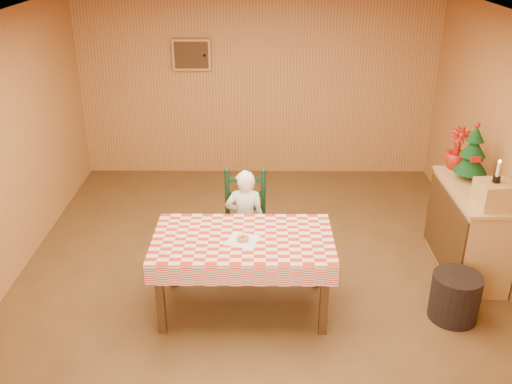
# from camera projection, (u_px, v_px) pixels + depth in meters

# --- Properties ---
(ground) EXTENTS (6.00, 6.00, 0.00)m
(ground) POSITION_uv_depth(u_px,v_px,m) (256.00, 284.00, 5.85)
(ground) COLOR brown
(ground) RESTS_ON ground
(cabin_walls) EXTENTS (5.10, 6.05, 2.65)m
(cabin_walls) POSITION_uv_depth(u_px,v_px,m) (256.00, 97.00, 5.56)
(cabin_walls) COLOR #C58747
(cabin_walls) RESTS_ON ground
(dining_table) EXTENTS (1.66, 0.96, 0.77)m
(dining_table) POSITION_uv_depth(u_px,v_px,m) (243.00, 246.00, 5.20)
(dining_table) COLOR #492C13
(dining_table) RESTS_ON ground
(ladder_chair) EXTENTS (0.44, 0.40, 1.08)m
(ladder_chair) POSITION_uv_depth(u_px,v_px,m) (245.00, 223.00, 5.99)
(ladder_chair) COLOR black
(ladder_chair) RESTS_ON ground
(seated_child) EXTENTS (0.41, 0.27, 1.12)m
(seated_child) POSITION_uv_depth(u_px,v_px,m) (245.00, 220.00, 5.92)
(seated_child) COLOR white
(seated_child) RESTS_ON ground
(napkin) EXTENTS (0.33, 0.33, 0.00)m
(napkin) POSITION_uv_depth(u_px,v_px,m) (243.00, 240.00, 5.12)
(napkin) COLOR white
(napkin) RESTS_ON dining_table
(donut) EXTENTS (0.13, 0.13, 0.04)m
(donut) POSITION_uv_depth(u_px,v_px,m) (243.00, 238.00, 5.11)
(donut) COLOR #BA8242
(donut) RESTS_ON napkin
(shelf_unit) EXTENTS (0.54, 1.24, 0.93)m
(shelf_unit) POSITION_uv_depth(u_px,v_px,m) (468.00, 229.00, 5.94)
(shelf_unit) COLOR tan
(shelf_unit) RESTS_ON ground
(crate) EXTENTS (0.33, 0.33, 0.25)m
(crate) POSITION_uv_depth(u_px,v_px,m) (493.00, 194.00, 5.33)
(crate) COLOR tan
(crate) RESTS_ON shelf_unit
(christmas_tree) EXTENTS (0.34, 0.34, 0.62)m
(christmas_tree) POSITION_uv_depth(u_px,v_px,m) (473.00, 154.00, 5.86)
(christmas_tree) COLOR #492C13
(christmas_tree) RESTS_ON shelf_unit
(flower_arrangement) EXTENTS (0.28, 0.28, 0.45)m
(flower_arrangement) POSITION_uv_depth(u_px,v_px,m) (458.00, 149.00, 6.15)
(flower_arrangement) COLOR #AB1B0F
(flower_arrangement) RESTS_ON shelf_unit
(candle_set) EXTENTS (0.07, 0.07, 0.22)m
(candle_set) POSITION_uv_depth(u_px,v_px,m) (497.00, 176.00, 5.25)
(candle_set) COLOR black
(candle_set) RESTS_ON crate
(storage_bin) EXTENTS (0.48, 0.48, 0.45)m
(storage_bin) POSITION_uv_depth(u_px,v_px,m) (455.00, 297.00, 5.26)
(storage_bin) COLOR black
(storage_bin) RESTS_ON ground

